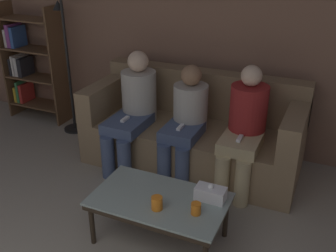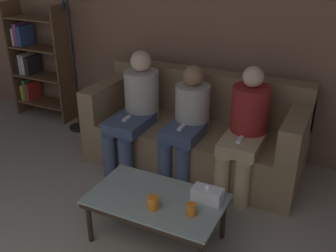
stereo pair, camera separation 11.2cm
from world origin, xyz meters
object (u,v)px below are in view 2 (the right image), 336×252
object	(u,v)px
cup_near_left	(192,209)
tissue_box	(207,194)
couch	(196,133)
standing_lamp	(73,43)
coffee_table	(156,202)
seated_person_mid_left	(188,119)
seated_person_mid_right	(246,127)
bookshelf	(36,62)
seated_person_left_end	(136,106)
cup_near_right	(153,203)

from	to	relation	value
cup_near_left	tissue_box	world-z (taller)	tissue_box
couch	tissue_box	size ratio (longest dim) A/B	9.65
tissue_box	standing_lamp	distance (m)	2.52
standing_lamp	coffee_table	bearing A→B (deg)	-37.66
seated_person_mid_left	seated_person_mid_right	size ratio (longest dim) A/B	0.94
bookshelf	tissue_box	bearing A→B (deg)	-25.62
cup_near_left	seated_person_left_end	size ratio (longest dim) A/B	0.08
seated_person_left_end	seated_person_mid_left	world-z (taller)	seated_person_left_end
coffee_table	seated_person_left_end	world-z (taller)	seated_person_left_end
standing_lamp	cup_near_right	bearing A→B (deg)	-39.45
coffee_table	standing_lamp	size ratio (longest dim) A/B	0.58
cup_near_left	seated_person_mid_right	world-z (taller)	seated_person_mid_right
couch	coffee_table	xyz separation A→B (m)	(0.19, -1.22, 0.01)
bookshelf	standing_lamp	xyz separation A→B (m)	(0.74, -0.14, 0.35)
couch	seated_person_left_end	world-z (taller)	seated_person_left_end
cup_near_right	bookshelf	distance (m)	3.03
standing_lamp	seated_person_left_end	distance (m)	1.17
bookshelf	seated_person_mid_left	size ratio (longest dim) A/B	1.35
standing_lamp	seated_person_mid_left	size ratio (longest dim) A/B	1.61
coffee_table	seated_person_mid_left	world-z (taller)	seated_person_mid_left
seated_person_mid_right	cup_near_left	bearing A→B (deg)	-93.03
cup_near_right	seated_person_mid_left	xyz separation A→B (m)	(-0.23, 1.13, 0.15)
bookshelf	couch	bearing A→B (deg)	-6.89
cup_near_left	bookshelf	world-z (taller)	bookshelf
coffee_table	cup_near_right	bearing A→B (deg)	-72.58
coffee_table	seated_person_mid_right	size ratio (longest dim) A/B	0.88
cup_near_right	bookshelf	world-z (taller)	bookshelf
couch	cup_near_left	world-z (taller)	couch
couch	cup_near_right	bearing A→B (deg)	-80.39
seated_person_left_end	seated_person_mid_left	xyz separation A→B (m)	(0.55, 0.01, -0.04)
couch	standing_lamp	world-z (taller)	standing_lamp
standing_lamp	tissue_box	bearing A→B (deg)	-30.13
seated_person_mid_left	couch	bearing A→B (deg)	90.00
seated_person_mid_right	bookshelf	bearing A→B (deg)	170.33
couch	tissue_box	xyz separation A→B (m)	(0.54, -1.09, 0.10)
bookshelf	cup_near_right	bearing A→B (deg)	-32.60
coffee_table	seated_person_mid_right	xyz separation A→B (m)	(0.36, 1.01, 0.27)
standing_lamp	seated_person_mid_left	bearing A→B (deg)	-12.80
bookshelf	seated_person_mid_right	size ratio (longest dim) A/B	1.27
couch	tissue_box	bearing A→B (deg)	-63.75
couch	tissue_box	world-z (taller)	couch
tissue_box	standing_lamp	bearing A→B (deg)	149.87
standing_lamp	seated_person_mid_left	xyz separation A→B (m)	(1.57, -0.36, -0.48)
cup_near_right	coffee_table	bearing A→B (deg)	107.42
bookshelf	seated_person_mid_right	distance (m)	2.91
seated_person_mid_left	seated_person_mid_right	world-z (taller)	seated_person_mid_right
coffee_table	cup_near_right	distance (m)	0.16
cup_near_left	seated_person_mid_right	xyz separation A→B (m)	(0.06, 1.08, 0.18)
coffee_table	cup_near_left	world-z (taller)	cup_near_left
cup_near_right	standing_lamp	distance (m)	2.42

